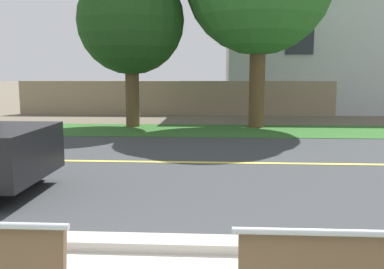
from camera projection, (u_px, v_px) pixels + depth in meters
ground_plane at (202, 149)px, 9.89m from camera, size 140.00×140.00×0.00m
curb_edge at (183, 244)px, 4.30m from camera, size 44.00×0.30×0.11m
street_asphalt at (200, 163)px, 8.41m from camera, size 52.00×8.00×0.01m
road_centre_line at (200, 162)px, 8.41m from camera, size 48.00×0.14×0.01m
far_verge_grass at (206, 130)px, 13.00m from camera, size 48.00×2.80×0.02m
shade_tree_far_left at (134, 13)px, 13.35m from camera, size 3.36×3.36×5.55m
garden_wall at (175, 98)px, 17.66m from camera, size 13.00×0.36×1.40m
house_across_street at (336, 42)px, 20.04m from camera, size 10.99×6.91×6.25m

